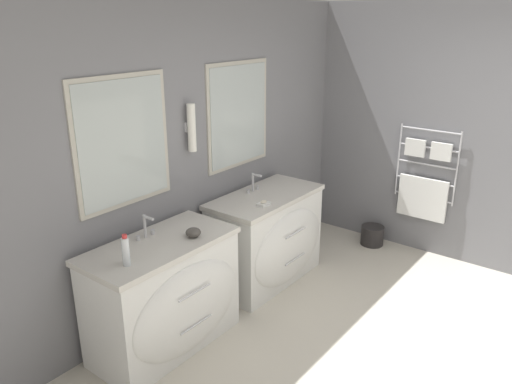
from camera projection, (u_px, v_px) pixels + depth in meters
ground_plane at (430, 383)px, 3.53m from camera, size 16.00×16.00×0.00m
wall_back at (199, 155)px, 4.33m from camera, size 5.70×0.15×2.60m
wall_right at (423, 134)px, 5.20m from camera, size 0.13×4.22×2.60m
vanity_left at (166, 296)px, 3.79m from camera, size 1.18×0.64×0.88m
vanity_right at (269, 238)px, 4.76m from camera, size 1.18×0.64×0.88m
faucet_left at (146, 227)px, 3.71m from camera, size 0.17×0.11×0.18m
faucet_right at (254, 183)px, 4.69m from camera, size 0.17×0.11×0.18m
toiletry_bottle at (126, 251)px, 3.30m from camera, size 0.05×0.05×0.22m
amenity_bowl at (193, 232)px, 3.75m from camera, size 0.12×0.12×0.07m
soap_dish at (264, 204)px, 4.37m from camera, size 0.12×0.08×0.04m
waste_bin at (372, 235)px, 5.63m from camera, size 0.26×0.26×0.22m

